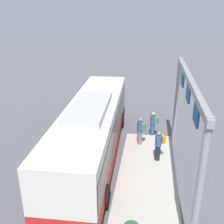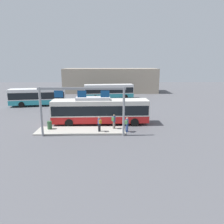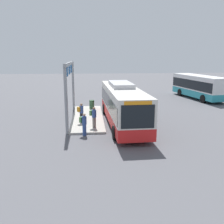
{
  "view_description": "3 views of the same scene",
  "coord_description": "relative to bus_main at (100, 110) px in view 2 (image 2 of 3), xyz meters",
  "views": [
    {
      "loc": [
        -12.53,
        -2.93,
        7.82
      ],
      "look_at": [
        4.02,
        -0.43,
        1.15
      ],
      "focal_mm": 42.59,
      "sensor_mm": 36.0,
      "label": 1
    },
    {
      "loc": [
        1.12,
        -25.29,
        7.5
      ],
      "look_at": [
        1.44,
        -1.43,
        1.88
      ],
      "focal_mm": 33.04,
      "sensor_mm": 36.0,
      "label": 2
    },
    {
      "loc": [
        21.02,
        -2.76,
        5.81
      ],
      "look_at": [
        1.92,
        -1.06,
        1.46
      ],
      "focal_mm": 40.62,
      "sensor_mm": 36.0,
      "label": 3
    }
  ],
  "objects": [
    {
      "name": "platform_sign_gantry",
      "position": [
        -1.66,
        -4.49,
        1.92
      ],
      "size": [
        8.97,
        0.24,
        5.2
      ],
      "color": "gray",
      "rests_on": "ground"
    },
    {
      "name": "person_boarding",
      "position": [
        3.09,
        -3.22,
        -0.92
      ],
      "size": [
        0.52,
        0.6,
        1.67
      ],
      "rotation": [
        0.0,
        0.0,
        1.09
      ],
      "color": "#334C8C",
      "rests_on": "ground"
    },
    {
      "name": "person_waiting_near",
      "position": [
        1.65,
        -2.47,
        -0.76
      ],
      "size": [
        0.53,
        0.61,
        1.67
      ],
      "rotation": [
        0.0,
        0.0,
        1.06
      ],
      "color": "slate",
      "rests_on": "platform_curb"
    },
    {
      "name": "person_waiting_mid",
      "position": [
        0.03,
        -3.51,
        -0.76
      ],
      "size": [
        0.52,
        0.6,
        1.67
      ],
      "rotation": [
        0.0,
        0.0,
        2.05
      ],
      "color": "black",
      "rests_on": "platform_curb"
    },
    {
      "name": "bus_background_right",
      "position": [
        -11.84,
        11.88,
        -0.04
      ],
      "size": [
        9.93,
        4.07,
        3.1
      ],
      "rotation": [
        0.0,
        0.0,
        0.17
      ],
      "color": "teal",
      "rests_on": "ground"
    },
    {
      "name": "bus_main",
      "position": [
        0.0,
        0.0,
        0.0
      ],
      "size": [
        12.07,
        2.98,
        3.46
      ],
      "rotation": [
        0.0,
        0.0,
        0.03
      ],
      "color": "red",
      "rests_on": "ground"
    },
    {
      "name": "station_building",
      "position": [
        1.49,
        30.3,
        1.31
      ],
      "size": [
        24.31,
        8.0,
        6.25
      ],
      "primitive_type": "cube",
      "color": "tan",
      "rests_on": "ground"
    },
    {
      "name": "trash_bin",
      "position": [
        -5.73,
        -2.56,
        -1.2
      ],
      "size": [
        0.52,
        0.52,
        0.9
      ],
      "primitive_type": "cylinder",
      "color": "#2D5133",
      "rests_on": "platform_curb"
    },
    {
      "name": "platform_curb",
      "position": [
        -2.08,
        -2.99,
        -1.73
      ],
      "size": [
        10.0,
        2.8,
        0.16
      ],
      "primitive_type": "cube",
      "color": "#B2ADA3",
      "rests_on": "ground"
    },
    {
      "name": "ground_plane",
      "position": [
        0.01,
        0.0,
        -1.81
      ],
      "size": [
        120.0,
        120.0,
        0.0
      ],
      "primitive_type": "plane",
      "color": "#56565B"
    },
    {
      "name": "bus_background_left",
      "position": [
        1.05,
        19.4,
        -0.04
      ],
      "size": [
        10.74,
        3.93,
        3.1
      ],
      "rotation": [
        0.0,
        0.0,
        0.14
      ],
      "color": "teal",
      "rests_on": "ground"
    }
  ]
}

